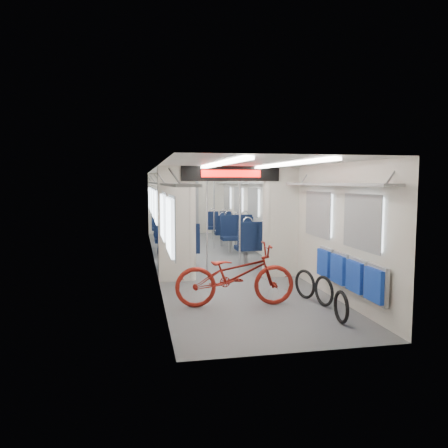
% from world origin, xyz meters
% --- Properties ---
extents(carriage, '(12.00, 12.02, 2.31)m').
position_xyz_m(carriage, '(0.00, -0.27, 1.50)').
color(carriage, '#515456').
rests_on(carriage, ground).
extents(bicycle, '(1.96, 0.79, 1.01)m').
position_xyz_m(bicycle, '(-0.33, -3.97, 0.51)').
color(bicycle, maroon).
rests_on(bicycle, ground).
extents(flip_bench, '(0.12, 2.13, 0.54)m').
position_xyz_m(flip_bench, '(1.35, -4.49, 0.58)').
color(flip_bench, gray).
rests_on(flip_bench, carriage).
extents(bike_hoop_a, '(0.07, 0.47, 0.47)m').
position_xyz_m(bike_hoop_a, '(0.95, -5.11, 0.21)').
color(bike_hoop_a, black).
rests_on(bike_hoop_a, ground).
extents(bike_hoop_b, '(0.14, 0.50, 0.50)m').
position_xyz_m(bike_hoop_b, '(1.06, -4.27, 0.22)').
color(bike_hoop_b, black).
rests_on(bike_hoop_b, ground).
extents(bike_hoop_c, '(0.21, 0.49, 0.50)m').
position_xyz_m(bike_hoop_c, '(0.94, -3.77, 0.22)').
color(bike_hoop_c, black).
rests_on(bike_hoop_c, ground).
extents(seat_bay_near_left, '(0.95, 2.25, 1.15)m').
position_xyz_m(seat_bay_near_left, '(-0.93, 0.22, 0.57)').
color(seat_bay_near_left, black).
rests_on(seat_bay_near_left, ground).
extents(seat_bay_near_right, '(0.95, 2.28, 1.16)m').
position_xyz_m(seat_bay_near_right, '(0.93, 0.34, 0.57)').
color(seat_bay_near_right, black).
rests_on(seat_bay_near_right, ground).
extents(seat_bay_far_left, '(0.90, 2.04, 1.09)m').
position_xyz_m(seat_bay_far_left, '(-0.94, 3.31, 0.54)').
color(seat_bay_far_left, black).
rests_on(seat_bay_far_left, ground).
extents(seat_bay_far_right, '(0.88, 1.94, 1.06)m').
position_xyz_m(seat_bay_far_right, '(0.93, 3.29, 0.53)').
color(seat_bay_far_right, black).
rests_on(seat_bay_far_right, ground).
extents(stanchion_near_left, '(0.04, 0.04, 2.30)m').
position_xyz_m(stanchion_near_left, '(-0.39, -1.49, 1.15)').
color(stanchion_near_left, silver).
rests_on(stanchion_near_left, ground).
extents(stanchion_near_right, '(0.04, 0.04, 2.30)m').
position_xyz_m(stanchion_near_right, '(0.39, -1.23, 1.15)').
color(stanchion_near_right, silver).
rests_on(stanchion_near_right, ground).
extents(stanchion_far_left, '(0.04, 0.04, 2.30)m').
position_xyz_m(stanchion_far_left, '(-0.32, 1.79, 1.15)').
color(stanchion_far_left, silver).
rests_on(stanchion_far_left, ground).
extents(stanchion_far_right, '(0.05, 0.05, 2.30)m').
position_xyz_m(stanchion_far_right, '(0.37, 1.97, 1.15)').
color(stanchion_far_right, silver).
rests_on(stanchion_far_right, ground).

